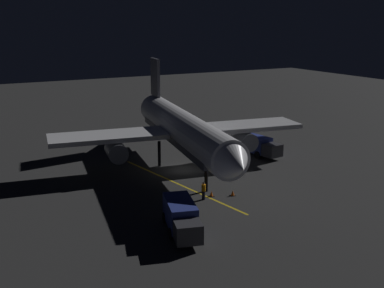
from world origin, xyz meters
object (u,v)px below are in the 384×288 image
object	(u,v)px
baggage_truck	(181,218)
catering_truck	(260,146)
ground_crew_worker	(204,191)
traffic_cone_near_right	(211,194)
traffic_cone_near_left	(233,193)
airliner	(182,129)

from	to	relation	value
baggage_truck	catering_truck	size ratio (longest dim) A/B	1.14
catering_truck	ground_crew_worker	world-z (taller)	catering_truck
traffic_cone_near_right	ground_crew_worker	bearing A→B (deg)	18.08
traffic_cone_near_right	baggage_truck	bearing A→B (deg)	43.32
ground_crew_worker	traffic_cone_near_left	world-z (taller)	ground_crew_worker
traffic_cone_near_left	baggage_truck	bearing A→B (deg)	31.83
baggage_truck	traffic_cone_near_right	world-z (taller)	baggage_truck
airliner	catering_truck	size ratio (longest dim) A/B	5.75
baggage_truck	traffic_cone_near_left	xyz separation A→B (m)	(-8.06, -5.00, -1.02)
airliner	traffic_cone_near_right	distance (m)	10.32
traffic_cone_near_right	traffic_cone_near_left	bearing A→B (deg)	158.10
baggage_truck	traffic_cone_near_right	size ratio (longest dim) A/B	11.95
baggage_truck	traffic_cone_near_left	size ratio (longest dim) A/B	11.95
ground_crew_worker	traffic_cone_near_right	world-z (taller)	ground_crew_worker
baggage_truck	catering_truck	world-z (taller)	baggage_truck
baggage_truck	catering_truck	xyz separation A→B (m)	(-18.59, -15.17, -0.06)
baggage_truck	catering_truck	bearing A→B (deg)	-140.78
catering_truck	baggage_truck	bearing A→B (deg)	39.22
ground_crew_worker	traffic_cone_near_left	bearing A→B (deg)	171.82
baggage_truck	ground_crew_worker	size ratio (longest dim) A/B	3.78
catering_truck	ground_crew_worker	xyz separation A→B (m)	(13.52, 9.74, -0.33)
ground_crew_worker	traffic_cone_near_left	distance (m)	3.09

